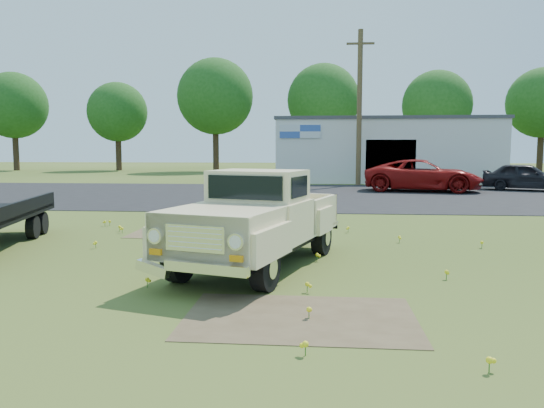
{
  "coord_description": "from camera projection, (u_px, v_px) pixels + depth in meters",
  "views": [
    {
      "loc": [
        1.74,
        -9.69,
        2.2
      ],
      "look_at": [
        0.77,
        1.0,
        1.06
      ],
      "focal_mm": 35.0,
      "sensor_mm": 36.0,
      "label": 1
    }
  ],
  "objects": [
    {
      "name": "ground",
      "position": [
        226.0,
        265.0,
        9.99
      ],
      "size": [
        140.0,
        140.0,
        0.0
      ],
      "primitive_type": "plane",
      "color": "#394C18",
      "rests_on": "ground"
    },
    {
      "name": "asphalt_lot",
      "position": [
        283.0,
        195.0,
        24.84
      ],
      "size": [
        90.0,
        14.0,
        0.02
      ],
      "primitive_type": "cube",
      "color": "black",
      "rests_on": "ground"
    },
    {
      "name": "dirt_patch_a",
      "position": [
        300.0,
        318.0,
        6.88
      ],
      "size": [
        3.0,
        2.0,
        0.01
      ],
      "primitive_type": "cube",
      "color": "brown",
      "rests_on": "ground"
    },
    {
      "name": "dirt_patch_b",
      "position": [
        174.0,
        234.0,
        13.63
      ],
      "size": [
        2.2,
        1.6,
        0.01
      ],
      "primitive_type": "cube",
      "color": "brown",
      "rests_on": "ground"
    },
    {
      "name": "commercial_building",
      "position": [
        383.0,
        149.0,
        35.96
      ],
      "size": [
        14.2,
        8.2,
        4.15
      ],
      "color": "silver",
      "rests_on": "ground"
    },
    {
      "name": "utility_pole_mid",
      "position": [
        359.0,
        107.0,
        30.93
      ],
      "size": [
        1.6,
        0.3,
        9.0
      ],
      "color": "#4A3A22",
      "rests_on": "ground"
    },
    {
      "name": "treeline_a",
      "position": [
        14.0,
        106.0,
        51.45
      ],
      "size": [
        6.4,
        6.4,
        9.52
      ],
      "color": "#342417",
      "rests_on": "ground"
    },
    {
      "name": "treeline_b",
      "position": [
        117.0,
        112.0,
        51.61
      ],
      "size": [
        5.76,
        5.76,
        8.57
      ],
      "color": "#342417",
      "rests_on": "ground"
    },
    {
      "name": "treeline_c",
      "position": [
        215.0,
        97.0,
        49.09
      ],
      "size": [
        7.04,
        7.04,
        10.47
      ],
      "color": "#342417",
      "rests_on": "ground"
    },
    {
      "name": "treeline_d",
      "position": [
        323.0,
        100.0,
        49.22
      ],
      "size": [
        6.72,
        6.72,
        10.0
      ],
      "color": "#342417",
      "rests_on": "ground"
    },
    {
      "name": "treeline_e",
      "position": [
        437.0,
        105.0,
        46.9
      ],
      "size": [
        6.08,
        6.08,
        9.04
      ],
      "color": "#342417",
      "rests_on": "ground"
    },
    {
      "name": "treeline_f",
      "position": [
        543.0,
        103.0,
        48.45
      ],
      "size": [
        6.4,
        6.4,
        9.52
      ],
      "color": "#342417",
      "rests_on": "ground"
    },
    {
      "name": "vintage_pickup_truck",
      "position": [
        258.0,
        219.0,
        9.75
      ],
      "size": [
        3.27,
        5.31,
        1.8
      ],
      "primitive_type": null,
      "rotation": [
        0.0,
        0.0,
        -0.29
      ],
      "color": "#CEC58A",
      "rests_on": "ground"
    },
    {
      "name": "red_pickup",
      "position": [
        423.0,
        176.0,
        26.76
      ],
      "size": [
        6.15,
        3.63,
        1.6
      ],
      "primitive_type": "imported",
      "rotation": [
        0.0,
        0.0,
        1.39
      ],
      "color": "maroon",
      "rests_on": "ground"
    },
    {
      "name": "dark_sedan",
      "position": [
        526.0,
        177.0,
        27.28
      ],
      "size": [
        4.51,
        3.16,
        1.43
      ],
      "primitive_type": "imported",
      "rotation": [
        0.0,
        0.0,
        1.18
      ],
      "color": "black",
      "rests_on": "ground"
    }
  ]
}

